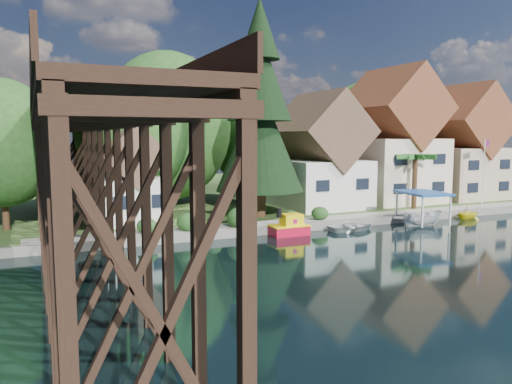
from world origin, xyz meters
TOP-DOWN VIEW (x-y plane):
  - ground at (0.00, 0.00)m, footprint 140.00×140.00m
  - bank at (0.00, 34.00)m, footprint 140.00×52.00m
  - seawall at (4.00, 8.00)m, footprint 60.00×0.40m
  - promenade at (6.00, 9.30)m, footprint 50.00×2.60m
  - trestle_bridge at (-16.00, 5.17)m, footprint 4.12×44.18m
  - house_left at (7.00, 16.00)m, footprint 7.64×8.64m
  - house_center at (16.00, 16.50)m, footprint 8.65×9.18m
  - house_right at (25.00, 16.00)m, footprint 8.15×8.64m
  - shed at (-11.00, 14.50)m, footprint 5.09×5.40m
  - bg_trees at (1.00, 21.25)m, footprint 49.90×13.30m
  - shrubs at (-4.60, 9.26)m, footprint 15.76×2.47m
  - conifer at (-0.70, 12.95)m, footprint 7.31×7.31m
  - palm_tree at (14.60, 11.38)m, footprint 4.44×4.44m
  - flagpole at (21.34, 9.42)m, footprint 0.96×0.41m
  - tugboat at (-0.98, 7.03)m, footprint 2.89×1.59m
  - boat_white_a at (4.31, 6.74)m, footprint 3.91×2.82m
  - boat_canopy at (10.65, 5.98)m, footprint 3.70×4.80m
  - boat_yellow at (16.81, 6.98)m, footprint 2.42×2.09m

SIDE VIEW (x-z plane):
  - ground at x=0.00m, z-range 0.00..0.00m
  - bank at x=0.00m, z-range 0.00..0.50m
  - seawall at x=4.00m, z-range 0.00..0.62m
  - boat_white_a at x=4.31m, z-range 0.00..0.80m
  - promenade at x=6.00m, z-range 0.50..0.56m
  - tugboat at x=-0.98m, z-range -0.42..1.67m
  - boat_yellow at x=16.81m, z-range 0.00..1.27m
  - boat_canopy at x=10.65m, z-range -0.20..2.60m
  - shrubs at x=-4.60m, z-range 0.38..2.08m
  - shed at x=-11.00m, z-range -0.10..7.75m
  - flagpole at x=21.34m, z-range 1.23..7.71m
  - house_left at x=7.00m, z-range -0.37..10.65m
  - palm_tree at x=14.60m, z-range 2.51..7.92m
  - trestle_bridge at x=-16.00m, z-range 0.70..10.00m
  - house_right at x=25.00m, z-range -0.45..12.00m
  - house_center at x=16.00m, z-range -0.53..13.36m
  - bg_trees at x=1.00m, z-range 2.00..12.57m
  - conifer at x=-0.70m, z-range 0.17..18.17m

